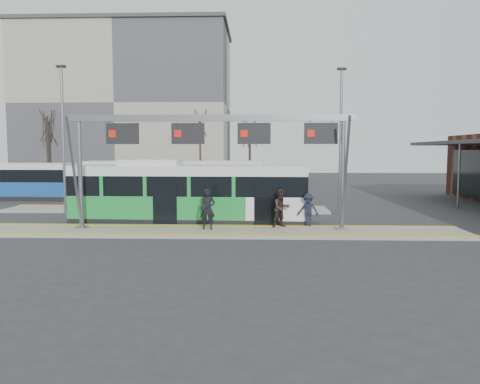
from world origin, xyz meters
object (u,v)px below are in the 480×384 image
object	(u,v)px
passenger_a	(208,209)
passenger_c	(308,210)
passenger_b	(281,208)
gantry	(213,138)
hero_bus	(189,194)

from	to	relation	value
passenger_a	passenger_c	size ratio (longest dim) A/B	1.18
passenger_c	passenger_a	bearing A→B (deg)	-146.54
passenger_a	passenger_b	size ratio (longest dim) A/B	1.03
gantry	passenger_a	world-z (taller)	gantry
passenger_b	passenger_c	xyz separation A→B (m)	(1.28, 0.25, -0.12)
passenger_a	passenger_c	xyz separation A→B (m)	(4.66, 0.99, -0.14)
gantry	hero_bus	size ratio (longest dim) A/B	1.08
gantry	hero_bus	world-z (taller)	gantry
hero_bus	gantry	bearing A→B (deg)	-57.51
hero_bus	passenger_c	size ratio (longest dim) A/B	7.66
hero_bus	passenger_b	bearing A→B (deg)	-20.98
hero_bus	passenger_a	size ratio (longest dim) A/B	6.49
hero_bus	passenger_a	xyz separation A→B (m)	(1.26, -2.73, -0.42)
hero_bus	passenger_b	size ratio (longest dim) A/B	6.66
passenger_a	passenger_c	bearing A→B (deg)	9.02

